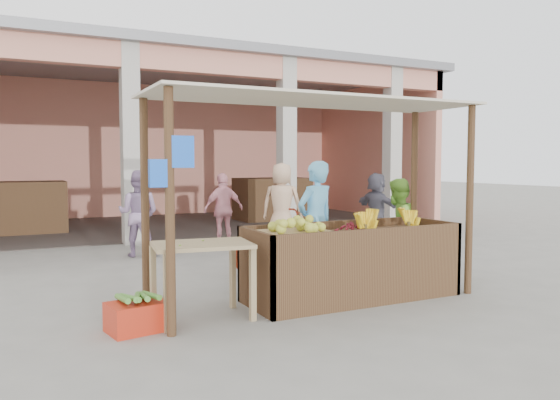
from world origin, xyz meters
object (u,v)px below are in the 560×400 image
red_crate (138,317)px  vendor_blue (316,218)px  vendor_green (397,225)px  side_table (202,256)px  motorcycle (279,239)px  fruit_stall (352,265)px

red_crate → vendor_blue: size_ratio=0.31×
red_crate → vendor_blue: (2.65, 1.10, 0.75)m
red_crate → vendor_green: bearing=3.6°
vendor_green → side_table: bearing=-6.4°
side_table → vendor_blue: size_ratio=0.61×
motorcycle → fruit_stall: bearing=166.0°
side_table → motorcycle: bearing=53.9°
fruit_stall → vendor_green: (1.34, 0.83, 0.35)m
side_table → red_crate: bearing=-164.8°
vendor_blue → vendor_green: size_ratio=1.19×
vendor_green → red_crate: bearing=-7.6°
side_table → fruit_stall: bearing=8.8°
side_table → vendor_green: vendor_green is taller
red_crate → side_table: bearing=-2.2°
fruit_stall → side_table: 1.93m
motorcycle → red_crate: bearing=115.3°
red_crate → vendor_blue: bearing=12.2°
red_crate → vendor_green: (3.95, 0.98, 0.60)m
side_table → red_crate: (-0.70, -0.10, -0.53)m
side_table → vendor_green: 3.37m
fruit_stall → vendor_blue: bearing=87.7°
side_table → motorcycle: size_ratio=0.59×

